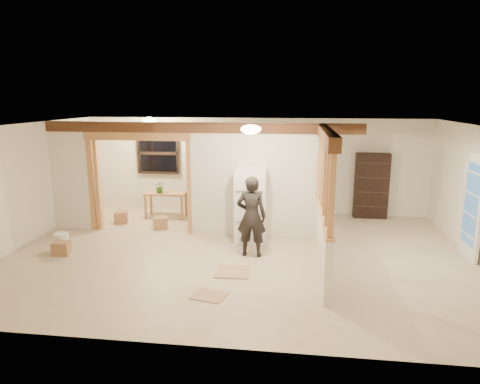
# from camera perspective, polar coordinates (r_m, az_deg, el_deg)

# --- Properties ---
(floor) EXTENTS (9.00, 6.50, 0.01)m
(floor) POSITION_cam_1_polar(r_m,az_deg,el_deg) (8.53, -0.30, -8.26)
(floor) COLOR #C5AE92
(floor) RESTS_ON ground
(ceiling) EXTENTS (9.00, 6.50, 0.01)m
(ceiling) POSITION_cam_1_polar(r_m,az_deg,el_deg) (7.99, -0.32, 8.79)
(ceiling) COLOR white
(wall_back) EXTENTS (9.00, 0.01, 2.50)m
(wall_back) POSITION_cam_1_polar(r_m,az_deg,el_deg) (11.34, 1.89, 3.51)
(wall_back) COLOR silver
(wall_back) RESTS_ON floor
(wall_front) EXTENTS (9.00, 0.01, 2.50)m
(wall_front) POSITION_cam_1_polar(r_m,az_deg,el_deg) (5.09, -5.25, -7.85)
(wall_front) COLOR silver
(wall_front) RESTS_ON floor
(wall_left) EXTENTS (0.01, 6.50, 2.50)m
(wall_left) POSITION_cam_1_polar(r_m,az_deg,el_deg) (9.83, -27.30, 0.73)
(wall_left) COLOR silver
(wall_left) RESTS_ON floor
(partition_left_stub) EXTENTS (0.90, 0.12, 2.50)m
(partition_left_stub) POSITION_cam_1_polar(r_m,az_deg,el_deg) (10.59, -21.66, 2.00)
(partition_left_stub) COLOR silver
(partition_left_stub) RESTS_ON floor
(partition_center) EXTENTS (2.80, 0.12, 2.50)m
(partition_center) POSITION_cam_1_polar(r_m,az_deg,el_deg) (9.31, 1.90, 1.55)
(partition_center) COLOR silver
(partition_center) RESTS_ON floor
(doorway_frame) EXTENTS (2.46, 0.14, 2.20)m
(doorway_frame) POSITION_cam_1_polar(r_m,az_deg,el_deg) (9.93, -13.22, 1.02)
(doorway_frame) COLOR tan
(doorway_frame) RESTS_ON floor
(header_beam_back) EXTENTS (7.00, 0.18, 0.22)m
(header_beam_back) POSITION_cam_1_polar(r_m,az_deg,el_deg) (9.36, -5.47, 8.53)
(header_beam_back) COLOR #58331E
(header_beam_back) RESTS_ON ceiling
(header_beam_right) EXTENTS (0.18, 3.30, 0.22)m
(header_beam_right) POSITION_cam_1_polar(r_m,az_deg,el_deg) (7.55, 11.50, 7.41)
(header_beam_right) COLOR #58331E
(header_beam_right) RESTS_ON ceiling
(pony_wall) EXTENTS (0.12, 3.20, 1.00)m
(pony_wall) POSITION_cam_1_polar(r_m,az_deg,el_deg) (7.93, 10.91, -6.24)
(pony_wall) COLOR silver
(pony_wall) RESTS_ON floor
(stud_partition) EXTENTS (0.14, 3.20, 1.32)m
(stud_partition) POSITION_cam_1_polar(r_m,az_deg,el_deg) (7.64, 11.26, 2.03)
(stud_partition) COLOR tan
(stud_partition) RESTS_ON pony_wall
(window_back) EXTENTS (1.12, 0.10, 1.10)m
(window_back) POSITION_cam_1_polar(r_m,az_deg,el_deg) (11.76, -10.90, 5.09)
(window_back) COLOR black
(window_back) RESTS_ON wall_back
(french_door) EXTENTS (0.12, 0.86, 2.00)m
(french_door) POSITION_cam_1_polar(r_m,az_deg,el_deg) (9.18, 28.60, -1.75)
(french_door) COLOR white
(french_door) RESTS_ON floor
(ceiling_dome_main) EXTENTS (0.36, 0.36, 0.16)m
(ceiling_dome_main) POSITION_cam_1_polar(r_m,az_deg,el_deg) (7.46, 1.47, 8.37)
(ceiling_dome_main) COLOR #FFEABF
(ceiling_dome_main) RESTS_ON ceiling
(ceiling_dome_util) EXTENTS (0.32, 0.32, 0.14)m
(ceiling_dome_util) POSITION_cam_1_polar(r_m,az_deg,el_deg) (10.82, -12.04, 9.37)
(ceiling_dome_util) COLOR #FFEABF
(ceiling_dome_util) RESTS_ON ceiling
(hanging_bulb) EXTENTS (0.07, 0.07, 0.07)m
(hanging_bulb) POSITION_cam_1_polar(r_m,az_deg,el_deg) (10.02, -10.57, 7.49)
(hanging_bulb) COLOR #FFD88C
(hanging_bulb) RESTS_ON ceiling
(refrigerator) EXTENTS (0.65, 0.63, 1.57)m
(refrigerator) POSITION_cam_1_polar(r_m,az_deg,el_deg) (9.05, 1.45, -1.78)
(refrigerator) COLOR silver
(refrigerator) RESTS_ON floor
(woman) EXTENTS (0.60, 0.41, 1.58)m
(woman) POSITION_cam_1_polar(r_m,az_deg,el_deg) (8.20, 1.53, -3.28)
(woman) COLOR black
(woman) RESTS_ON floor
(work_table) EXTENTS (1.04, 0.53, 0.65)m
(work_table) POSITION_cam_1_polar(r_m,az_deg,el_deg) (11.14, -9.83, -1.68)
(work_table) COLOR tan
(work_table) RESTS_ON floor
(potted_plant) EXTENTS (0.33, 0.31, 0.31)m
(potted_plant) POSITION_cam_1_polar(r_m,az_deg,el_deg) (11.01, -10.63, 0.69)
(potted_plant) COLOR #245220
(potted_plant) RESTS_ON work_table
(shop_vac) EXTENTS (0.59, 0.59, 0.64)m
(shop_vac) POSITION_cam_1_polar(r_m,az_deg,el_deg) (11.44, -20.29, -1.94)
(shop_vac) COLOR #980711
(shop_vac) RESTS_ON floor
(bookshelf) EXTENTS (0.83, 0.28, 1.66)m
(bookshelf) POSITION_cam_1_polar(r_m,az_deg,el_deg) (11.33, 17.12, 0.80)
(bookshelf) COLOR black
(bookshelf) RESTS_ON floor
(bucket) EXTENTS (0.27, 0.27, 0.34)m
(bucket) POSITION_cam_1_polar(r_m,az_deg,el_deg) (9.45, -22.65, -6.05)
(bucket) COLOR white
(bucket) RESTS_ON floor
(box_util_a) EXTENTS (0.40, 0.37, 0.27)m
(box_util_a) POSITION_cam_1_polar(r_m,az_deg,el_deg) (10.26, -10.57, -4.04)
(box_util_a) COLOR #9D6E4C
(box_util_a) RESTS_ON floor
(box_util_b) EXTENTS (0.38, 0.38, 0.28)m
(box_util_b) POSITION_cam_1_polar(r_m,az_deg,el_deg) (10.93, -15.57, -3.24)
(box_util_b) COLOR #9D6E4C
(box_util_b) RESTS_ON floor
(box_front) EXTENTS (0.35, 0.29, 0.26)m
(box_front) POSITION_cam_1_polar(r_m,az_deg,el_deg) (9.14, -22.72, -6.94)
(box_front) COLOR #9D6E4C
(box_front) RESTS_ON floor
(floor_panel_near) EXTENTS (0.59, 0.59, 0.02)m
(floor_panel_near) POSITION_cam_1_polar(r_m,az_deg,el_deg) (7.67, -0.99, -10.58)
(floor_panel_near) COLOR tan
(floor_panel_near) RESTS_ON floor
(floor_panel_far) EXTENTS (0.58, 0.51, 0.02)m
(floor_panel_far) POSITION_cam_1_polar(r_m,az_deg,el_deg) (6.84, -4.12, -13.62)
(floor_panel_far) COLOR tan
(floor_panel_far) RESTS_ON floor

